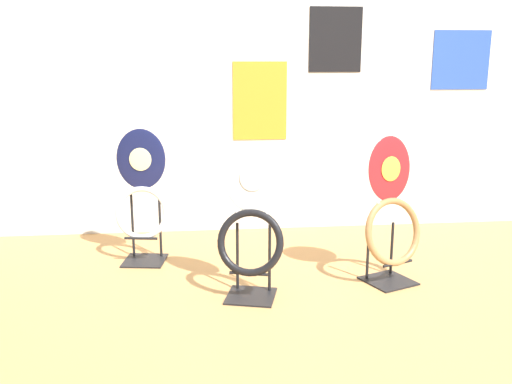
% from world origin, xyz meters
% --- Properties ---
extents(ground_plane, '(14.00, 14.00, 0.00)m').
position_xyz_m(ground_plane, '(0.00, 0.00, 0.00)').
color(ground_plane, '#B7844C').
extents(wall_back, '(8.00, 0.07, 2.60)m').
position_xyz_m(wall_back, '(0.00, 2.04, 1.30)').
color(wall_back, silver).
rests_on(wall_back, ground_plane).
extents(toilet_seat_display_white_plain, '(0.42, 0.34, 0.91)m').
position_xyz_m(toilet_seat_display_white_plain, '(-0.54, 0.63, 0.43)').
color(toilet_seat_display_white_plain, black).
rests_on(toilet_seat_display_white_plain, ground_plane).
extents(toilet_seat_display_navy_moon, '(0.38, 0.32, 0.92)m').
position_xyz_m(toilet_seat_display_navy_moon, '(-1.22, 1.31, 0.46)').
color(toilet_seat_display_navy_moon, black).
rests_on(toilet_seat_display_navy_moon, ground_plane).
extents(toilet_seat_display_crimson_swirl, '(0.45, 0.36, 0.92)m').
position_xyz_m(toilet_seat_display_crimson_swirl, '(0.34, 0.77, 0.41)').
color(toilet_seat_display_crimson_swirl, black).
rests_on(toilet_seat_display_crimson_swirl, ground_plane).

